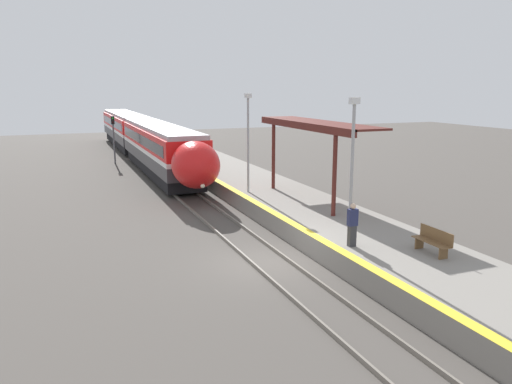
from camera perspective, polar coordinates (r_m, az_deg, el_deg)
ground_plane at (r=19.50m, az=1.45°, el=-8.01°), size 120.00×120.00×0.00m
rail_left at (r=19.21m, az=-0.54°, el=-8.08°), size 0.08×90.00×0.15m
rail_right at (r=19.75m, az=3.39°, el=-7.53°), size 0.08×90.00×0.15m
train at (r=46.60m, az=-12.92°, el=6.18°), size 2.85×40.48×3.82m
platform_right at (r=21.23m, az=11.67°, el=-5.34°), size 4.67×64.00×0.87m
platform_bench at (r=18.74m, az=19.61°, el=-5.24°), size 0.44×1.63×0.89m
person_waiting at (r=18.67m, az=10.95°, el=-3.64°), size 0.36×0.22×1.63m
railway_signal at (r=45.42m, az=-15.97°, el=6.33°), size 0.28×0.28×4.15m
lamppost_near at (r=18.27m, az=10.92°, el=3.28°), size 0.36×0.20×5.43m
lamppost_mid at (r=27.51m, az=-0.91°, el=6.36°), size 0.36×0.20×5.43m
station_canopy at (r=25.67m, az=6.30°, el=7.34°), size 2.02×9.77×4.05m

